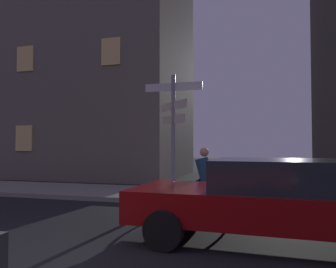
# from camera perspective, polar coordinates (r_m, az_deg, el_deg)

# --- Properties ---
(sidewalk_kerb) EXTENTS (40.00, 2.84, 0.14)m
(sidewalk_kerb) POSITION_cam_1_polar(r_m,az_deg,el_deg) (10.95, -4.09, -10.36)
(sidewalk_kerb) COLOR gray
(sidewalk_kerb) RESTS_ON ground_plane
(signpost) EXTENTS (1.77, 1.08, 3.62)m
(signpost) POSITION_cam_1_polar(r_m,az_deg,el_deg) (9.71, 0.95, 1.97)
(signpost) COLOR gray
(signpost) RESTS_ON sidewalk_kerb
(car_far_oncoming) EXTENTS (4.74, 2.23, 1.42)m
(car_far_oncoming) POSITION_cam_1_polar(r_m,az_deg,el_deg) (5.94, 17.02, -10.71)
(car_far_oncoming) COLOR maroon
(car_far_oncoming) RESTS_ON ground_plane
(cyclist) EXTENTS (1.82, 0.33, 1.61)m
(cyclist) POSITION_cam_1_polar(r_m,az_deg,el_deg) (8.01, 6.02, -8.56)
(cyclist) COLOR black
(cyclist) RESTS_ON ground_plane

